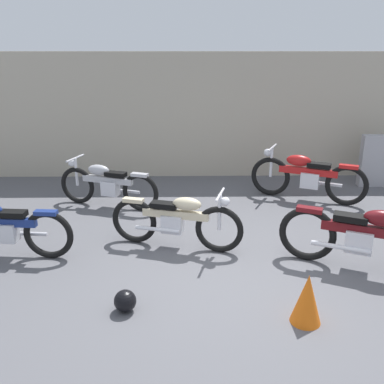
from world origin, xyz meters
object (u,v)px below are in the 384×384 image
(stone_marker, at_px, (377,161))
(motorcycle_maroon, at_px, (365,237))
(helmet, at_px, (125,301))
(motorcycle_cream, at_px, (177,220))
(motorcycle_silver, at_px, (107,184))
(traffic_cone, at_px, (307,299))
(motorcycle_red, at_px, (307,176))
(motorcycle_blue, at_px, (1,228))

(stone_marker, bearing_deg, motorcycle_maroon, -115.51)
(helmet, relative_size, motorcycle_cream, 0.13)
(motorcycle_silver, bearing_deg, helmet, 121.98)
(stone_marker, height_order, traffic_cone, stone_marker)
(helmet, relative_size, motorcycle_red, 0.12)
(motorcycle_silver, bearing_deg, motorcycle_blue, 79.11)
(helmet, bearing_deg, motorcycle_maroon, 16.16)
(motorcycle_red, height_order, motorcycle_silver, motorcycle_red)
(traffic_cone, relative_size, motorcycle_blue, 0.28)
(motorcycle_maroon, distance_m, motorcycle_silver, 4.35)
(traffic_cone, height_order, motorcycle_cream, motorcycle_cream)
(motorcycle_cream, height_order, motorcycle_silver, same)
(helmet, distance_m, motorcycle_cream, 1.66)
(motorcycle_silver, bearing_deg, motorcycle_red, -156.19)
(motorcycle_blue, height_order, motorcycle_silver, motorcycle_blue)
(motorcycle_maroon, bearing_deg, motorcycle_cream, -171.76)
(motorcycle_red, bearing_deg, traffic_cone, 99.95)
(motorcycle_blue, bearing_deg, motorcycle_silver, -114.77)
(motorcycle_cream, distance_m, motorcycle_red, 3.08)
(stone_marker, xyz_separation_m, motorcycle_maroon, (-1.67, -3.50, -0.07))
(stone_marker, xyz_separation_m, motorcycle_cream, (-4.06, -2.80, -0.11))
(motorcycle_red, bearing_deg, helmet, 75.36)
(motorcycle_cream, height_order, motorcycle_blue, motorcycle_blue)
(traffic_cone, height_order, motorcycle_blue, motorcycle_blue)
(motorcycle_cream, distance_m, motorcycle_blue, 2.37)
(traffic_cone, relative_size, motorcycle_maroon, 0.28)
(helmet, bearing_deg, motorcycle_red, 50.34)
(motorcycle_maroon, height_order, motorcycle_silver, motorcycle_maroon)
(stone_marker, bearing_deg, motorcycle_red, -153.50)
(motorcycle_blue, bearing_deg, helmet, 149.65)
(helmet, bearing_deg, traffic_cone, -6.63)
(motorcycle_cream, height_order, motorcycle_maroon, motorcycle_maroon)
(traffic_cone, bearing_deg, stone_marker, 59.55)
(motorcycle_cream, bearing_deg, stone_marker, 50.04)
(helmet, xyz_separation_m, motorcycle_red, (2.91, 3.51, 0.34))
(stone_marker, distance_m, motorcycle_red, 1.88)
(stone_marker, relative_size, motorcycle_red, 0.54)
(motorcycle_silver, bearing_deg, motorcycle_cream, 146.50)
(stone_marker, relative_size, helmet, 4.33)
(motorcycle_red, bearing_deg, motorcycle_silver, 29.78)
(motorcycle_cream, height_order, motorcycle_red, motorcycle_red)
(motorcycle_red, xyz_separation_m, motorcycle_blue, (-4.74, -2.20, -0.04))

